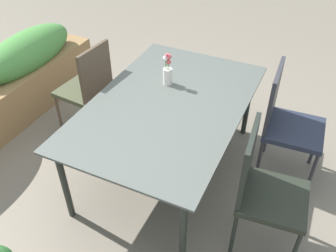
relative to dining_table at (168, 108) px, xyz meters
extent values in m
plane|color=#756B5B|center=(-0.08, 0.01, -0.65)|extent=(12.00, 12.00, 0.00)
cube|color=#4C514C|center=(0.00, 0.00, 0.04)|extent=(1.72, 1.12, 0.02)
cube|color=#232823|center=(0.00, 0.00, 0.02)|extent=(1.68, 1.09, 0.02)
cylinder|color=#232823|center=(-0.76, -0.46, -0.31)|extent=(0.05, 0.05, 0.68)
cylinder|color=#232823|center=(0.76, -0.46, -0.31)|extent=(0.05, 0.05, 0.68)
cylinder|color=#232823|center=(-0.76, 0.46, -0.31)|extent=(0.05, 0.05, 0.68)
cylinder|color=#232823|center=(0.76, 0.46, -0.31)|extent=(0.05, 0.05, 0.68)
cube|color=#43462F|center=(0.14, 0.92, -0.18)|extent=(0.43, 0.43, 0.04)
cube|color=#4C3D2D|center=(0.13, 0.74, 0.06)|extent=(0.38, 0.06, 0.46)
cylinder|color=#4C3D2D|center=(-0.02, 1.12, -0.42)|extent=(0.03, 0.03, 0.47)
cylinder|color=#4C3D2D|center=(0.34, 1.09, -0.42)|extent=(0.03, 0.03, 0.47)
cylinder|color=#4C3D2D|center=(-0.05, 0.76, -0.42)|extent=(0.03, 0.03, 0.47)
cylinder|color=#4C3D2D|center=(0.31, 0.73, -0.42)|extent=(0.03, 0.03, 0.47)
cube|color=black|center=(-0.39, -0.92, -0.17)|extent=(0.46, 0.46, 0.04)
cube|color=black|center=(-0.40, -0.73, 0.08)|extent=(0.40, 0.07, 0.48)
cylinder|color=black|center=(-0.18, -1.10, -0.42)|extent=(0.03, 0.03, 0.48)
cylinder|color=black|center=(-0.21, -0.71, -0.42)|extent=(0.03, 0.03, 0.48)
cylinder|color=black|center=(-0.59, -0.75, -0.42)|extent=(0.03, 0.03, 0.48)
cube|color=#242939|center=(0.39, -0.92, -0.18)|extent=(0.47, 0.47, 0.04)
cube|color=#2D2D33|center=(0.38, -0.71, 0.08)|extent=(0.43, 0.05, 0.49)
cylinder|color=#2D2D33|center=(0.60, -1.11, -0.42)|extent=(0.03, 0.03, 0.47)
cylinder|color=#2D2D33|center=(0.19, -1.14, -0.42)|extent=(0.03, 0.03, 0.47)
cylinder|color=#2D2D33|center=(0.58, -0.71, -0.42)|extent=(0.03, 0.03, 0.47)
cylinder|color=#2D2D33|center=(0.17, -0.73, -0.42)|extent=(0.03, 0.03, 0.47)
cylinder|color=silver|center=(0.25, 0.12, 0.11)|extent=(0.07, 0.07, 0.14)
cylinder|color=#47843D|center=(0.24, 0.12, 0.23)|extent=(0.01, 0.01, 0.17)
sphere|color=#DB4C56|center=(0.24, 0.12, 0.31)|extent=(0.03, 0.03, 0.03)
cylinder|color=#47843D|center=(0.25, 0.12, 0.22)|extent=(0.01, 0.01, 0.15)
sphere|color=pink|center=(0.25, 0.12, 0.29)|extent=(0.04, 0.04, 0.04)
cylinder|color=#47843D|center=(0.25, 0.14, 0.21)|extent=(0.01, 0.01, 0.13)
sphere|color=white|center=(0.25, 0.14, 0.28)|extent=(0.04, 0.04, 0.04)
cylinder|color=#47843D|center=(0.26, 0.11, 0.19)|extent=(0.01, 0.01, 0.10)
sphere|color=#DB4C56|center=(0.26, 0.11, 0.25)|extent=(0.04, 0.04, 0.04)
cylinder|color=#47843D|center=(0.26, 0.11, 0.22)|extent=(0.01, 0.01, 0.15)
sphere|color=#DB4C56|center=(0.26, 0.11, 0.29)|extent=(0.04, 0.04, 0.04)
ellipsoid|color=#47843D|center=(0.38, 1.75, -0.08)|extent=(1.19, 0.41, 0.40)
camera|label=1|loc=(-2.03, -0.95, 1.63)|focal=38.64mm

